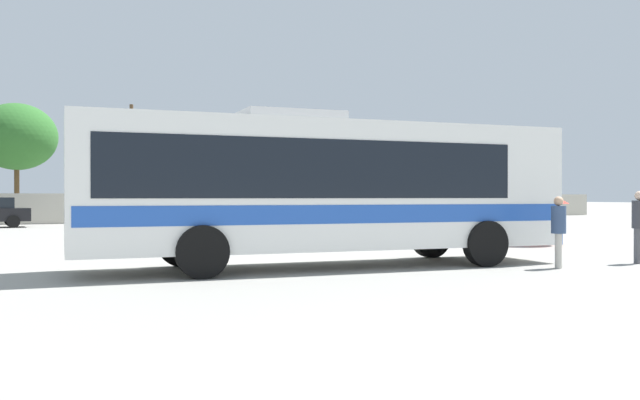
{
  "coord_description": "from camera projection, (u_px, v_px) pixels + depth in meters",
  "views": [
    {
      "loc": [
        -6.38,
        -14.57,
        1.59
      ],
      "look_at": [
        0.64,
        -0.47,
        1.51
      ],
      "focal_mm": 38.36,
      "sensor_mm": 36.0,
      "label": 1
    }
  ],
  "objects": [
    {
      "name": "perimeter_wall",
      "position": [
        100.0,
        208.0,
        40.56
      ],
      "size": [
        80.0,
        0.3,
        1.76
      ],
      "primitive_type": "cube",
      "color": "#B2AD9E",
      "rests_on": "ground_plane"
    },
    {
      "name": "attendant_by_bus_door",
      "position": [
        559.0,
        228.0,
        15.06
      ],
      "size": [
        0.45,
        0.45,
        1.59
      ],
      "color": "#B7B2A8",
      "rests_on": "ground_plane"
    },
    {
      "name": "vendor_umbrella_secondary_red",
      "position": [
        533.0,
        195.0,
        22.59
      ],
      "size": [
        2.24,
        2.24,
        1.97
      ],
      "color": "gray",
      "rests_on": "ground_plane"
    },
    {
      "name": "roadside_tree_midleft",
      "position": [
        17.0,
        137.0,
        44.04
      ],
      "size": [
        5.07,
        5.07,
        7.6
      ],
      "color": "brown",
      "rests_on": "ground_plane"
    },
    {
      "name": "coach_bus_white_blue",
      "position": [
        320.0,
        185.0,
        15.34
      ],
      "size": [
        11.28,
        3.62,
        3.46
      ],
      "color": "white",
      "rests_on": "ground_plane"
    },
    {
      "name": "utility_pole_near",
      "position": [
        132.0,
        160.0,
        44.1
      ],
      "size": [
        1.77,
        0.6,
        7.53
      ],
      "color": "#4C3823",
      "rests_on": "ground_plane"
    },
    {
      "name": "ground_plane",
      "position": [
        176.0,
        240.0,
        24.84
      ],
      "size": [
        300.0,
        300.0,
        0.0
      ],
      "primitive_type": "plane",
      "color": "gray"
    },
    {
      "name": "passenger_waiting_on_apron",
      "position": [
        640.0,
        223.0,
        16.14
      ],
      "size": [
        0.35,
        0.35,
        1.72
      ],
      "color": "#4C4C51",
      "rests_on": "ground_plane"
    }
  ]
}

